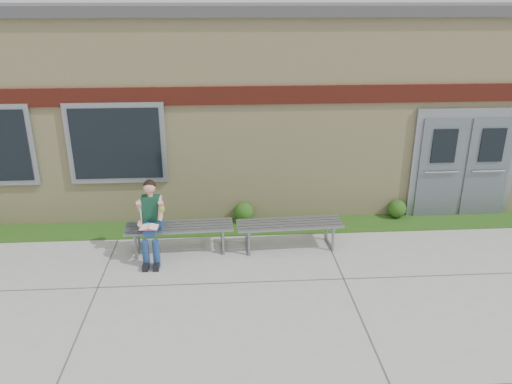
{
  "coord_description": "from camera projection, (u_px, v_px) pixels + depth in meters",
  "views": [
    {
      "loc": [
        -0.92,
        -6.53,
        4.34
      ],
      "look_at": [
        -0.38,
        1.7,
        1.11
      ],
      "focal_mm": 35.0,
      "sensor_mm": 36.0,
      "label": 1
    }
  ],
  "objects": [
    {
      "name": "girl",
      "position": [
        151.0,
        219.0,
        8.67
      ],
      "size": [
        0.49,
        0.82,
        1.42
      ],
      "rotation": [
        0.0,
        0.0,
        -0.02
      ],
      "color": "navy",
      "rests_on": "ground"
    },
    {
      "name": "bench_left",
      "position": [
        180.0,
        231.0,
        9.02
      ],
      "size": [
        1.95,
        0.62,
        0.5
      ],
      "rotation": [
        0.0,
        0.0,
        0.04
      ],
      "color": "slate",
      "rests_on": "ground"
    },
    {
      "name": "ground",
      "position": [
        288.0,
        298.0,
        7.71
      ],
      "size": [
        80.0,
        80.0,
        0.0
      ],
      "primitive_type": "plane",
      "color": "#9E9E99",
      "rests_on": "ground"
    },
    {
      "name": "shrub_mid",
      "position": [
        244.0,
        212.0,
        10.24
      ],
      "size": [
        0.41,
        0.41,
        0.41
      ],
      "primitive_type": "sphere",
      "color": "#164512",
      "rests_on": "grass_strip"
    },
    {
      "name": "shrub_east",
      "position": [
        397.0,
        209.0,
        10.44
      ],
      "size": [
        0.38,
        0.38,
        0.38
      ],
      "primitive_type": "sphere",
      "color": "#164512",
      "rests_on": "grass_strip"
    },
    {
      "name": "school_building",
      "position": [
        260.0,
        93.0,
        12.51
      ],
      "size": [
        16.2,
        6.22,
        4.2
      ],
      "color": "beige",
      "rests_on": "ground"
    },
    {
      "name": "bench_right",
      "position": [
        289.0,
        228.0,
        9.15
      ],
      "size": [
        1.95,
        0.63,
        0.5
      ],
      "rotation": [
        0.0,
        0.0,
        0.05
      ],
      "color": "slate",
      "rests_on": "ground"
    },
    {
      "name": "grass_strip",
      "position": [
        272.0,
        226.0,
        10.12
      ],
      "size": [
        16.0,
        0.8,
        0.02
      ],
      "primitive_type": "cube",
      "color": "#164512",
      "rests_on": "ground"
    }
  ]
}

